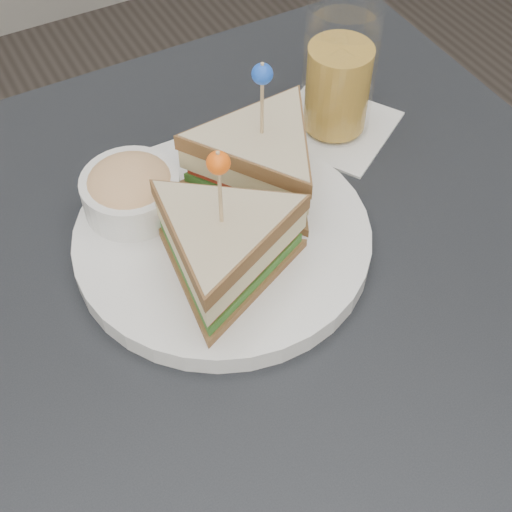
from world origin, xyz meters
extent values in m
cube|color=black|center=(0.00, 0.00, 0.73)|extent=(0.80, 0.80, 0.03)
cylinder|color=black|center=(0.35, 0.35, 0.36)|extent=(0.04, 0.04, 0.72)
cylinder|color=white|center=(0.01, 0.07, 0.76)|extent=(0.31, 0.31, 0.02)
cylinder|color=white|center=(0.01, 0.07, 0.77)|extent=(0.31, 0.31, 0.01)
cylinder|color=#D9B37C|center=(-0.01, 0.03, 0.87)|extent=(0.00, 0.00, 0.09)
sphere|color=#FF5D10|center=(-0.01, 0.03, 0.91)|extent=(0.02, 0.02, 0.02)
cylinder|color=#D9B37C|center=(0.07, 0.11, 0.87)|extent=(0.00, 0.00, 0.09)
sphere|color=blue|center=(0.07, 0.11, 0.91)|extent=(0.02, 0.02, 0.02)
cylinder|color=white|center=(-0.05, 0.14, 0.79)|extent=(0.10, 0.10, 0.04)
ellipsoid|color=#E0B772|center=(-0.05, 0.14, 0.80)|extent=(0.09, 0.09, 0.04)
cube|color=white|center=(0.20, 0.17, 0.75)|extent=(0.17, 0.17, 0.00)
cylinder|color=gold|center=(0.20, 0.17, 0.81)|extent=(0.10, 0.10, 0.10)
cylinder|color=white|center=(0.20, 0.17, 0.83)|extent=(0.11, 0.11, 0.15)
cube|color=white|center=(0.20, 0.18, 0.85)|extent=(0.02, 0.02, 0.02)
cube|color=white|center=(0.19, 0.16, 0.85)|extent=(0.02, 0.02, 0.02)
camera|label=1|loc=(-0.18, -0.34, 1.28)|focal=50.00mm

